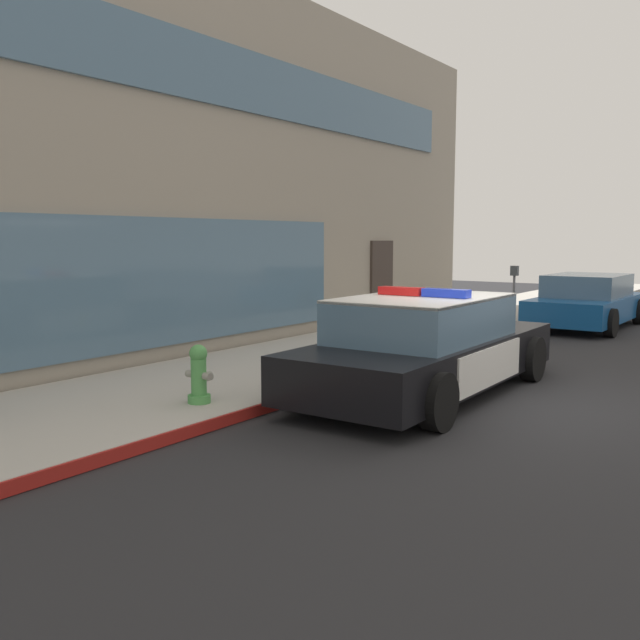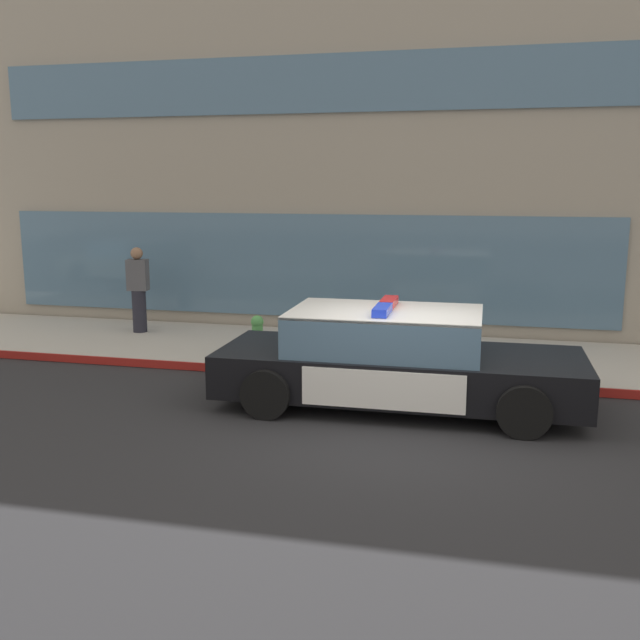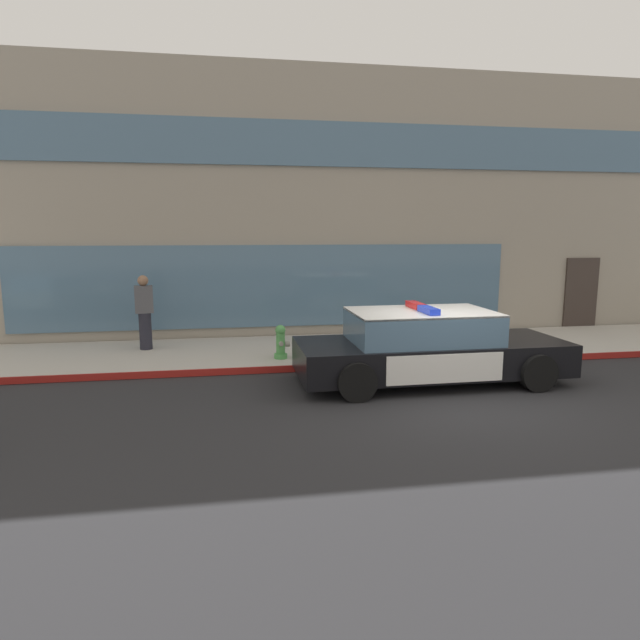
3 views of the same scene
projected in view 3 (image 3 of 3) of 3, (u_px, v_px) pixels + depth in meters
The scene contains 7 objects.
ground at pixel (453, 393), 9.69m from camera, with size 48.00×48.00×0.00m, color #262628.
sidewalk at pixel (395, 348), 13.07m from camera, with size 48.00×3.19×0.15m, color #B2ADA3.
curb_red_paint at pixel (418, 363), 11.50m from camera, with size 28.80×0.04×0.14m, color maroon.
storefront_building at pixel (335, 212), 18.06m from camera, with size 21.15×8.32×6.96m.
police_cruiser at pixel (428, 347), 10.27m from camera, with size 5.09×2.12×1.49m.
fire_hydrant at pixel (281, 342), 11.59m from camera, with size 0.34×0.39×0.73m.
pedestrian_on_sidewalk at pixel (145, 312), 12.41m from camera, with size 0.43×0.32×1.71m.
Camera 3 is at (-3.91, -8.82, 2.86)m, focal length 30.47 mm.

